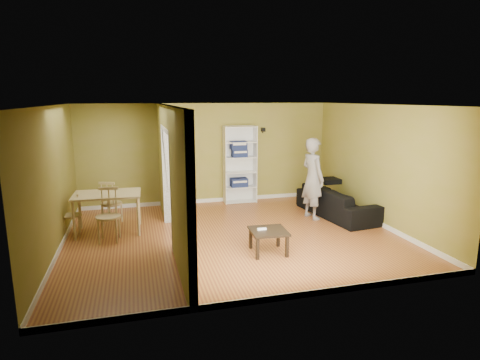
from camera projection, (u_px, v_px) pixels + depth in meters
name	position (u px, v px, depth m)	size (l,w,h in m)	color
room_shell	(233.00, 173.00, 7.83)	(6.50, 6.50, 6.50)	#AF7032
partition	(171.00, 176.00, 7.53)	(0.22, 5.50, 2.60)	olive
wall_speaker	(263.00, 130.00, 10.64)	(0.10, 0.10, 0.10)	black
sofa	(337.00, 198.00, 9.39)	(0.97, 2.27, 0.87)	black
person	(313.00, 172.00, 9.09)	(0.62, 0.79, 2.18)	slate
bookshelf	(239.00, 164.00, 10.57)	(0.85, 0.37, 2.02)	white
paper_box_navy_a	(239.00, 182.00, 10.61)	(0.44, 0.28, 0.22)	navy
paper_box_navy_b	(239.00, 153.00, 10.45)	(0.39, 0.25, 0.20)	navy
paper_box_navy_c	(238.00, 145.00, 10.40)	(0.41, 0.27, 0.21)	navy
coffee_table	(269.00, 234.00, 7.14)	(0.64, 0.64, 0.42)	black
game_controller	(262.00, 229.00, 7.14)	(0.17, 0.04, 0.03)	white
dining_table	(107.00, 197.00, 8.17)	(1.32, 0.88, 0.82)	tan
chair_left	(71.00, 214.00, 8.04)	(0.40, 0.40, 0.88)	#D5BA7A
chair_near	(108.00, 215.00, 7.69)	(0.48, 0.48, 1.04)	#D7BD7F
chair_far	(111.00, 202.00, 8.76)	(0.45, 0.45, 0.98)	#D4B282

